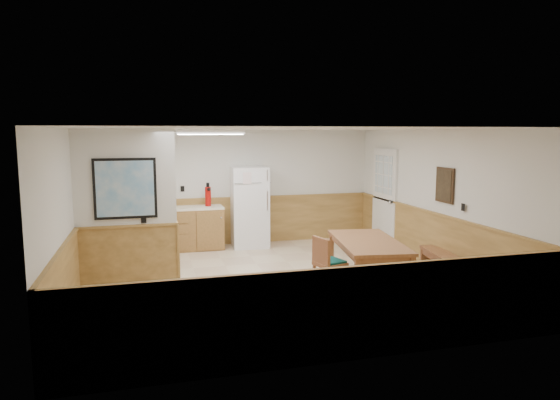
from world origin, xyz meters
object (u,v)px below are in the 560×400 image
object	(u,v)px
refrigerator	(250,207)
soap_bottle	(139,203)
dining_chair	(326,260)
dining_table	(368,246)
dining_bench	(445,261)
fire_extinguisher	(208,196)

from	to	relation	value
refrigerator	soap_bottle	size ratio (longest dim) A/B	7.74
refrigerator	dining_chair	size ratio (longest dim) A/B	2.02
dining_table	dining_chair	size ratio (longest dim) A/B	2.32
dining_table	soap_bottle	distance (m)	4.86
refrigerator	dining_bench	xyz separation A→B (m)	(2.58, -3.36, -0.52)
refrigerator	soap_bottle	world-z (taller)	refrigerator
refrigerator	dining_table	xyz separation A→B (m)	(1.23, -3.28, -0.20)
fire_extinguisher	soap_bottle	world-z (taller)	fire_extinguisher
dining_bench	fire_extinguisher	bearing A→B (deg)	144.70
refrigerator	dining_chair	distance (m)	3.37
dining_chair	soap_bottle	bearing A→B (deg)	113.63
dining_table	dining_chair	xyz separation A→B (m)	(-0.72, -0.03, -0.16)
dining_table	dining_chair	distance (m)	0.74
dining_table	dining_bench	bearing A→B (deg)	5.54
dining_table	fire_extinguisher	distance (m)	3.99
dining_table	refrigerator	bearing A→B (deg)	119.57
dining_table	fire_extinguisher	bearing A→B (deg)	131.08
refrigerator	dining_bench	size ratio (longest dim) A/B	1.14
refrigerator	soap_bottle	xyz separation A→B (m)	(-2.28, 0.07, 0.15)
refrigerator	dining_chair	bearing A→B (deg)	-78.26
fire_extinguisher	dining_table	bearing A→B (deg)	-47.96
soap_bottle	fire_extinguisher	bearing A→B (deg)	0.54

